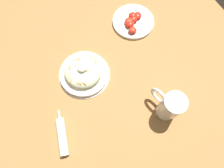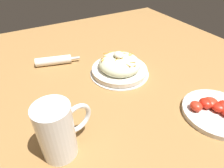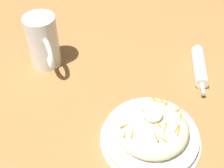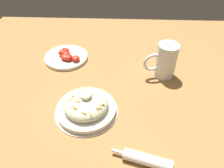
% 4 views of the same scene
% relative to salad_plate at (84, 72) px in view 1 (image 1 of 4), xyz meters
% --- Properties ---
extents(ground_plane, '(1.43, 1.43, 0.00)m').
position_rel_salad_plate_xyz_m(ground_plane, '(0.06, -0.08, -0.03)').
color(ground_plane, '#9E703D').
extents(salad_plate, '(0.23, 0.23, 0.09)m').
position_rel_salad_plate_xyz_m(salad_plate, '(0.00, 0.00, 0.00)').
color(salad_plate, white).
rests_on(salad_plate, ground_plane).
extents(beer_mug, '(0.08, 0.14, 0.15)m').
position_rel_salad_plate_xyz_m(beer_mug, '(0.23, -0.30, 0.04)').
color(beer_mug, white).
rests_on(beer_mug, ground_plane).
extents(napkin_roll, '(0.07, 0.18, 0.03)m').
position_rel_salad_plate_xyz_m(napkin_roll, '(-0.19, -0.20, -0.01)').
color(napkin_roll, white).
rests_on(napkin_roll, ground_plane).
extents(tomato_plate, '(0.20, 0.20, 0.04)m').
position_rel_salad_plate_xyz_m(tomato_plate, '(0.33, 0.14, -0.02)').
color(tomato_plate, silver).
rests_on(tomato_plate, ground_plane).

